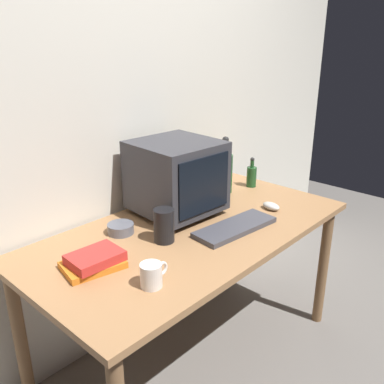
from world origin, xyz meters
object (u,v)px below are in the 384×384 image
object	(u,v)px
keyboard	(235,227)
metal_canister	(165,226)
computer_mouse	(271,206)
crt_monitor	(176,177)
book_stack	(94,261)
mug	(152,275)
bottle_tall	(225,172)
cd_spindle	(121,229)
bottle_short	(252,176)

from	to	relation	value
keyboard	metal_canister	size ratio (longest dim) A/B	2.80
keyboard	computer_mouse	size ratio (longest dim) A/B	4.20
crt_monitor	book_stack	bearing A→B (deg)	-167.08
computer_mouse	mug	bearing A→B (deg)	-167.73
keyboard	bottle_tall	distance (m)	0.51
crt_monitor	keyboard	distance (m)	0.38
metal_canister	mug	bearing A→B (deg)	-141.69
mug	cd_spindle	xyz separation A→B (m)	(0.19, 0.42, -0.02)
computer_mouse	cd_spindle	xyz separation A→B (m)	(-0.70, 0.35, 0.00)
cd_spindle	keyboard	bearing A→B (deg)	-43.56
crt_monitor	metal_canister	xyz separation A→B (m)	(-0.25, -0.18, -0.12)
bottle_tall	cd_spindle	xyz separation A→B (m)	(-0.73, 0.02, -0.10)
crt_monitor	bottle_short	bearing A→B (deg)	-4.45
book_stack	keyboard	bearing A→B (deg)	-16.99
bottle_short	keyboard	bearing A→B (deg)	-151.84
crt_monitor	metal_canister	world-z (taller)	crt_monitor
mug	computer_mouse	bearing A→B (deg)	4.42
crt_monitor	cd_spindle	xyz separation A→B (m)	(-0.33, 0.03, -0.17)
bottle_tall	book_stack	distance (m)	1.01
bottle_tall	bottle_short	size ratio (longest dim) A/B	1.82
keyboard	mug	bearing A→B (deg)	-167.98
computer_mouse	book_stack	xyz separation A→B (m)	(-0.96, 0.19, 0.01)
bottle_short	cd_spindle	bearing A→B (deg)	175.33
crt_monitor	cd_spindle	distance (m)	0.38
keyboard	computer_mouse	bearing A→B (deg)	7.44
computer_mouse	mug	world-z (taller)	mug
metal_canister	computer_mouse	bearing A→B (deg)	-13.26
mug	cd_spindle	bearing A→B (deg)	65.46
bottle_short	metal_canister	world-z (taller)	bottle_short
keyboard	metal_canister	world-z (taller)	metal_canister
computer_mouse	bottle_tall	world-z (taller)	bottle_tall
mug	cd_spindle	size ratio (longest dim) A/B	1.00
mug	metal_canister	world-z (taller)	metal_canister
crt_monitor	bottle_tall	bearing A→B (deg)	2.06
book_stack	metal_canister	distance (m)	0.34
cd_spindle	book_stack	bearing A→B (deg)	-147.50
mug	cd_spindle	distance (m)	0.46
keyboard	bottle_short	xyz separation A→B (m)	(0.54, 0.29, 0.05)
computer_mouse	mug	size ratio (longest dim) A/B	0.83
crt_monitor	book_stack	size ratio (longest dim) A/B	1.62
crt_monitor	mug	size ratio (longest dim) A/B	3.41
bottle_short	book_stack	size ratio (longest dim) A/B	0.70
crt_monitor	computer_mouse	distance (m)	0.52
keyboard	mug	distance (m)	0.58
bottle_tall	book_stack	size ratio (longest dim) A/B	1.28
book_stack	cd_spindle	distance (m)	0.31
computer_mouse	bottle_short	size ratio (longest dim) A/B	0.56
crt_monitor	bottle_tall	size ratio (longest dim) A/B	1.27
keyboard	book_stack	world-z (taller)	book_stack
crt_monitor	computer_mouse	world-z (taller)	crt_monitor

